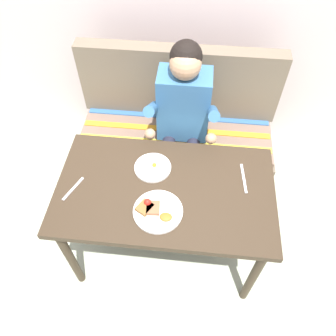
% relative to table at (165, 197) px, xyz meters
% --- Properties ---
extents(ground_plane, '(8.00, 8.00, 0.00)m').
position_rel_table_xyz_m(ground_plane, '(0.00, 0.00, -0.65)').
color(ground_plane, '#ACB69B').
extents(table, '(1.20, 0.70, 0.73)m').
position_rel_table_xyz_m(table, '(0.00, 0.00, 0.00)').
color(table, '#372A1D').
rests_on(table, ground).
extents(couch, '(1.44, 0.56, 1.00)m').
position_rel_table_xyz_m(couch, '(0.00, 0.76, -0.32)').
color(couch, '#6C5D4C').
rests_on(couch, ground).
extents(person, '(0.45, 0.61, 1.21)m').
position_rel_table_xyz_m(person, '(0.05, 0.59, 0.09)').
color(person, '#366795').
rests_on(person, ground).
extents(plate_breakfast, '(0.26, 0.26, 0.05)m').
position_rel_table_xyz_m(plate_breakfast, '(-0.03, -0.15, 0.09)').
color(plate_breakfast, white).
rests_on(plate_breakfast, table).
extents(plate_eggs, '(0.21, 0.21, 0.04)m').
position_rel_table_xyz_m(plate_eggs, '(-0.09, 0.13, 0.09)').
color(plate_eggs, white).
rests_on(plate_eggs, table).
extents(fork, '(0.08, 0.16, 0.00)m').
position_rel_table_xyz_m(fork, '(-0.50, -0.06, 0.08)').
color(fork, silver).
rests_on(fork, table).
extents(knife, '(0.03, 0.20, 0.00)m').
position_rel_table_xyz_m(knife, '(0.43, 0.11, 0.08)').
color(knife, silver).
rests_on(knife, table).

